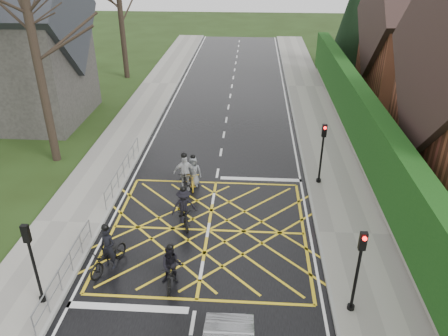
# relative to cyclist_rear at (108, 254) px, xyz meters

# --- Properties ---
(ground) EXTENTS (120.00, 120.00, 0.00)m
(ground) POSITION_rel_cyclist_rear_xyz_m (3.41, 2.58, -0.62)
(ground) COLOR black
(ground) RESTS_ON ground
(road) EXTENTS (9.00, 80.00, 0.01)m
(road) POSITION_rel_cyclist_rear_xyz_m (3.41, 2.58, -0.62)
(road) COLOR black
(road) RESTS_ON ground
(sidewalk_right) EXTENTS (3.00, 80.00, 0.15)m
(sidewalk_right) POSITION_rel_cyclist_rear_xyz_m (9.41, 2.58, -0.55)
(sidewalk_right) COLOR gray
(sidewalk_right) RESTS_ON ground
(sidewalk_left) EXTENTS (3.00, 80.00, 0.15)m
(sidewalk_left) POSITION_rel_cyclist_rear_xyz_m (-2.59, 2.58, -0.55)
(sidewalk_left) COLOR gray
(sidewalk_left) RESTS_ON ground
(stone_wall) EXTENTS (0.50, 38.00, 0.70)m
(stone_wall) POSITION_rel_cyclist_rear_xyz_m (11.16, 8.58, -0.27)
(stone_wall) COLOR slate
(stone_wall) RESTS_ON ground
(hedge) EXTENTS (0.90, 38.00, 2.80)m
(hedge) POSITION_rel_cyclist_rear_xyz_m (11.16, 8.58, 1.48)
(hedge) COLOR #10380F
(hedge) RESTS_ON stone_wall
(house_far) EXTENTS (9.80, 8.80, 10.30)m
(house_far) POSITION_rel_cyclist_rear_xyz_m (18.16, 20.58, 3.74)
(house_far) COLOR brown
(house_far) RESTS_ON ground
(conifer) EXTENTS (4.60, 4.60, 10.00)m
(conifer) POSITION_rel_cyclist_rear_xyz_m (14.16, 28.58, 4.37)
(conifer) COLOR black
(conifer) RESTS_ON ground
(church) EXTENTS (8.80, 7.80, 11.00)m
(church) POSITION_rel_cyclist_rear_xyz_m (-10.13, 14.58, 4.30)
(church) COLOR #2D2B28
(church) RESTS_ON ground
(tree_near) EXTENTS (9.24, 9.24, 11.44)m
(tree_near) POSITION_rel_cyclist_rear_xyz_m (-5.59, 8.58, 7.29)
(tree_near) COLOR black
(tree_near) RESTS_ON ground
(railing_south) EXTENTS (0.05, 5.04, 1.03)m
(railing_south) POSITION_rel_cyclist_rear_xyz_m (-1.24, -0.92, 0.16)
(railing_south) COLOR slate
(railing_south) RESTS_ON ground
(railing_north) EXTENTS (0.05, 6.04, 1.03)m
(railing_north) POSITION_rel_cyclist_rear_xyz_m (-1.24, 6.58, 0.16)
(railing_north) COLOR slate
(railing_north) RESTS_ON ground
(traffic_light_ne) EXTENTS (0.24, 0.31, 3.21)m
(traffic_light_ne) POSITION_rel_cyclist_rear_xyz_m (8.51, 6.78, 1.04)
(traffic_light_ne) COLOR black
(traffic_light_ne) RESTS_ON ground
(traffic_light_se) EXTENTS (0.24, 0.31, 3.21)m
(traffic_light_se) POSITION_rel_cyclist_rear_xyz_m (8.51, -1.62, 1.04)
(traffic_light_se) COLOR black
(traffic_light_se) RESTS_ON ground
(traffic_light_sw) EXTENTS (0.24, 0.31, 3.21)m
(traffic_light_sw) POSITION_rel_cyclist_rear_xyz_m (-1.69, -1.91, 1.04)
(traffic_light_sw) COLOR black
(traffic_light_sw) RESTS_ON ground
(cyclist_rear) EXTENTS (1.39, 2.09, 1.92)m
(cyclist_rear) POSITION_rel_cyclist_rear_xyz_m (0.00, 0.00, 0.00)
(cyclist_rear) COLOR black
(cyclist_rear) RESTS_ON ground
(cyclist_back) EXTENTS (0.75, 1.68, 1.69)m
(cyclist_back) POSITION_rel_cyclist_rear_xyz_m (2.45, -0.66, 0.01)
(cyclist_back) COLOR black
(cyclist_back) RESTS_ON ground
(cyclist_mid) EXTENTS (1.23, 1.96, 1.80)m
(cyclist_mid) POSITION_rel_cyclist_rear_xyz_m (2.34, 3.02, 0.03)
(cyclist_mid) COLOR black
(cyclist_mid) RESTS_ON ground
(cyclist_front) EXTENTS (1.12, 2.04, 1.99)m
(cyclist_front) POSITION_rel_cyclist_rear_xyz_m (1.97, 5.81, 0.11)
(cyclist_front) COLOR black
(cyclist_front) RESTS_ON ground
(cyclist_lead) EXTENTS (0.81, 1.80, 1.69)m
(cyclist_lead) POSITION_rel_cyclist_rear_xyz_m (2.33, 6.22, -0.04)
(cyclist_lead) COLOR #BC9117
(cyclist_lead) RESTS_ON ground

